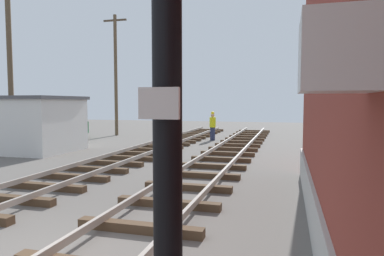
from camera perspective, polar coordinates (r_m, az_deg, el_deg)
The scene contains 5 objects.
control_hut at distance 18.75m, azimuth -23.23°, elevation 0.60°, with size 3.00×3.80×2.76m.
parked_car_green at distance 26.02m, azimuth -21.50°, elevation 0.48°, with size 4.20×2.04×1.76m.
utility_pole_near at distance 18.71m, azimuth -27.57°, elevation 9.23°, with size 1.80×0.24×8.11m.
utility_pole_far at distance 26.69m, azimuth -12.34°, elevation 8.75°, with size 1.80×0.24×8.84m.
track_worker_foreground at distance 22.59m, azimuth 3.38°, elevation 0.32°, with size 0.40×0.40×1.87m.
Camera 1 is at (3.54, -4.28, 2.45)m, focal length 32.69 mm.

